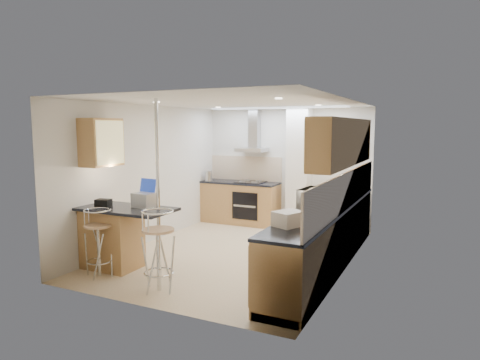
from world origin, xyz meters
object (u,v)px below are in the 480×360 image
at_px(microwave, 315,199).
at_px(laptop, 144,200).
at_px(bar_stool_end, 158,250).
at_px(bread_bin, 289,219).
at_px(bar_stool_near, 99,243).

xyz_separation_m(microwave, laptop, (-2.29, -1.01, -0.03)).
xyz_separation_m(microwave, bar_stool_end, (-1.60, -1.61, -0.54)).
bearing_deg(microwave, bread_bin, -175.84).
bearing_deg(bar_stool_near, bar_stool_end, 0.28).
bearing_deg(bread_bin, microwave, 113.02).
xyz_separation_m(laptop, bar_stool_near, (-0.41, -0.51, -0.56)).
bearing_deg(bread_bin, bar_stool_near, -148.63).
bearing_deg(bar_stool_end, bar_stool_near, 120.49).
bearing_deg(bar_stool_end, microwave, -10.01).
relative_size(laptop, bread_bin, 0.90).
xyz_separation_m(bar_stool_near, bar_stool_end, (1.09, -0.08, 0.05)).
relative_size(laptop, bar_stool_end, 0.29).
bearing_deg(microwave, bar_stool_end, 139.69).
bearing_deg(bar_stool_end, laptop, 83.63).
xyz_separation_m(bar_stool_near, bread_bin, (2.69, 0.37, 0.52)).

